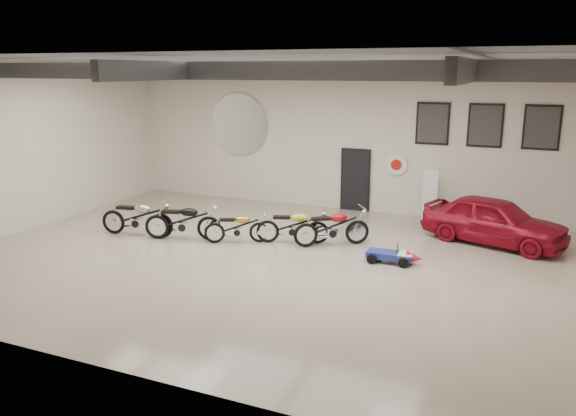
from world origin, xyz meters
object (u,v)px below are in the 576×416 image
at_px(go_kart, 395,253).
at_px(motorcycle_yellow, 293,225).
at_px(motorcycle_silver, 137,217).
at_px(vintage_car, 494,220).
at_px(motorcycle_gold, 237,227).
at_px(motorcycle_red, 332,226).
at_px(banner_stand, 430,195).
at_px(motorcycle_black, 183,220).

bearing_deg(go_kart, motorcycle_yellow, 168.57).
bearing_deg(motorcycle_silver, vintage_car, 10.13).
height_order(motorcycle_gold, motorcycle_red, motorcycle_red).
relative_size(banner_stand, motorcycle_black, 0.79).
xyz_separation_m(banner_stand, vintage_car, (2.08, -1.75, -0.20)).
xyz_separation_m(motorcycle_silver, vintage_car, (9.69, 3.33, 0.09)).
bearing_deg(vintage_car, motorcycle_black, 128.37).
relative_size(banner_stand, motorcycle_silver, 0.78).
xyz_separation_m(motorcycle_yellow, motorcycle_red, (1.09, 0.22, 0.03)).
bearing_deg(motorcycle_red, motorcycle_black, 160.58).
height_order(motorcycle_silver, go_kart, motorcycle_silver).
xyz_separation_m(motorcycle_black, motorcycle_red, (4.12, 1.14, -0.02)).
relative_size(motorcycle_black, motorcycle_yellow, 1.09).
xyz_separation_m(banner_stand, motorcycle_gold, (-4.58, -4.54, -0.40)).
height_order(motorcycle_black, go_kart, motorcycle_black).
relative_size(motorcycle_silver, vintage_car, 0.57).
height_order(motorcycle_black, motorcycle_yellow, motorcycle_black).
bearing_deg(vintage_car, motorcycle_yellow, 130.56).
bearing_deg(motorcycle_red, banner_stand, 26.46).
height_order(motorcycle_gold, vintage_car, vintage_car).
relative_size(motorcycle_silver, motorcycle_yellow, 1.11).
bearing_deg(motorcycle_black, motorcycle_yellow, -0.59).
xyz_separation_m(motorcycle_gold, go_kart, (4.49, 0.04, -0.21)).
height_order(banner_stand, go_kart, banner_stand).
xyz_separation_m(motorcycle_yellow, vintage_car, (5.20, 2.21, 0.15)).
bearing_deg(motorcycle_gold, vintage_car, -3.89).
distance_m(banner_stand, motorcycle_silver, 9.16).
relative_size(banner_stand, motorcycle_yellow, 0.87).
relative_size(banner_stand, motorcycle_gold, 0.96).
distance_m(motorcycle_silver, motorcycle_black, 1.47).
relative_size(motorcycle_silver, motorcycle_black, 1.02).
height_order(motorcycle_silver, vintage_car, vintage_car).
distance_m(banner_stand, motorcycle_gold, 6.46).
bearing_deg(motorcycle_silver, motorcycle_red, 4.73).
height_order(motorcycle_red, go_kart, motorcycle_red).
height_order(motorcycle_black, motorcycle_gold, motorcycle_black).
bearing_deg(motorcycle_yellow, go_kart, -28.83).
relative_size(motorcycle_gold, go_kart, 1.28).
xyz_separation_m(motorcycle_yellow, go_kart, (3.03, -0.54, -0.26)).
relative_size(motorcycle_black, go_kart, 1.55).
distance_m(banner_stand, motorcycle_black, 7.86).
bearing_deg(motorcycle_silver, banner_stand, 24.88).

